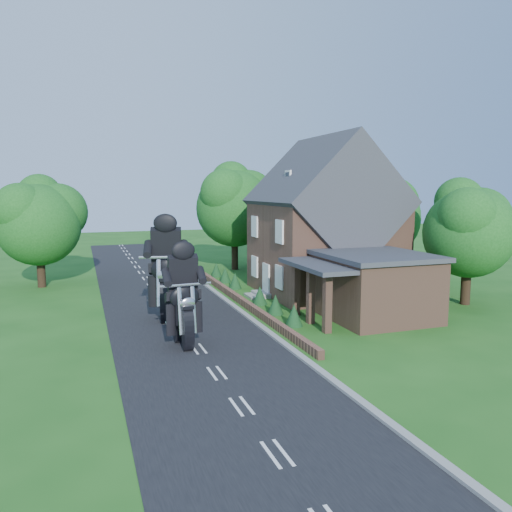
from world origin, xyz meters
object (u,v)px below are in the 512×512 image
object	(u,v)px
garden_wall	(239,299)
motorcycle_follow	(168,304)
motorcycle_lead	(184,331)
house	(324,227)
annex	(372,285)

from	to	relation	value
garden_wall	motorcycle_follow	xyz separation A→B (m)	(-4.72, -2.72, 0.63)
motorcycle_lead	motorcycle_follow	world-z (taller)	motorcycle_follow
motorcycle_lead	motorcycle_follow	size ratio (longest dim) A/B	0.83
garden_wall	motorcycle_lead	xyz separation A→B (m)	(-4.82, -7.50, 0.49)
garden_wall	motorcycle_lead	world-z (taller)	motorcycle_lead
house	annex	bearing A→B (deg)	-95.24
motorcycle_follow	motorcycle_lead	bearing A→B (deg)	104.60
garden_wall	annex	distance (m)	8.19
annex	motorcycle_follow	world-z (taller)	annex
garden_wall	annex	world-z (taller)	annex
motorcycle_lead	motorcycle_follow	bearing A→B (deg)	-95.47
house	annex	world-z (taller)	house
garden_wall	motorcycle_follow	size ratio (longest dim) A/B	12.37
motorcycle_follow	garden_wall	bearing A→B (deg)	-134.27
motorcycle_lead	annex	bearing A→B (deg)	-175.06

